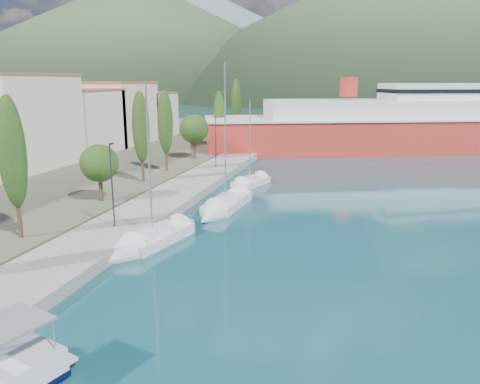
# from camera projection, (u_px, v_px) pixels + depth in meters

# --- Properties ---
(ground) EXTENTS (1400.00, 1400.00, 0.00)m
(ground) POSITION_uv_depth(u_px,v_px,m) (333.00, 121.00, 133.42)
(ground) COLOR #164B56
(quay) EXTENTS (5.00, 88.00, 0.80)m
(quay) POSITION_uv_depth(u_px,v_px,m) (184.00, 190.00, 47.06)
(quay) COLOR gray
(quay) RESTS_ON ground
(town_buildings) EXTENTS (9.20, 69.20, 11.30)m
(town_buildings) POSITION_uv_depth(u_px,v_px,m) (50.00, 124.00, 61.77)
(town_buildings) COLOR beige
(town_buildings) RESTS_ON land_strip
(tree_row) EXTENTS (3.94, 66.03, 10.84)m
(tree_row) POSITION_uv_depth(u_px,v_px,m) (164.00, 129.00, 53.84)
(tree_row) COLOR #47301E
(tree_row) RESTS_ON land_strip
(lamp_posts) EXTENTS (0.15, 45.29, 6.06)m
(lamp_posts) POSITION_uv_depth(u_px,v_px,m) (122.00, 178.00, 34.69)
(lamp_posts) COLOR #2D2D33
(lamp_posts) RESTS_ON quay
(sailboat_near) EXTENTS (4.33, 8.72, 12.03)m
(sailboat_near) POSITION_uv_depth(u_px,v_px,m) (137.00, 247.00, 31.20)
(sailboat_near) COLOR silver
(sailboat_near) RESTS_ON ground
(sailboat_mid) EXTENTS (3.15, 9.65, 13.67)m
(sailboat_mid) POSITION_uv_depth(u_px,v_px,m) (218.00, 210.00, 40.09)
(sailboat_mid) COLOR silver
(sailboat_mid) RESTS_ON ground
(sailboat_far) EXTENTS (4.05, 7.22, 10.12)m
(sailboat_far) POSITION_uv_depth(u_px,v_px,m) (243.00, 185.00, 49.61)
(sailboat_far) COLOR silver
(sailboat_far) RESTS_ON ground
(ferry) EXTENTS (62.62, 33.77, 12.30)m
(ferry) POSITION_uv_depth(u_px,v_px,m) (399.00, 127.00, 75.61)
(ferry) COLOR red
(ferry) RESTS_ON ground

